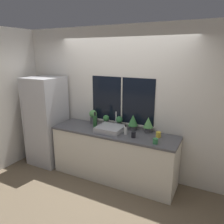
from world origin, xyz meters
TOP-DOWN VIEW (x-y plane):
  - ground_plane at (0.00, 0.00)m, footprint 14.00×14.00m
  - wall_back at (0.00, 0.67)m, footprint 8.00×0.09m
  - wall_left at (-2.12, 1.50)m, footprint 0.06×7.00m
  - counter at (0.00, 0.30)m, footprint 2.27×0.63m
  - refrigerator at (-1.51, 0.26)m, footprint 0.66×0.68m
  - sink at (-0.06, 0.29)m, footprint 0.45×0.46m
  - potted_plant_far_left at (-0.56, 0.53)m, footprint 0.15×0.15m
  - potted_plant_left at (-0.27, 0.53)m, footprint 0.12×0.12m
  - potted_plant_center at (-0.00, 0.53)m, footprint 0.12×0.12m
  - potted_plant_right at (0.27, 0.53)m, footprint 0.18×0.18m
  - potted_plant_far_right at (0.55, 0.53)m, footprint 0.17×0.17m
  - soap_bottle at (0.24, 0.28)m, footprint 0.06×0.06m
  - bottle_tall at (-0.38, 0.31)m, footprint 0.07×0.07m
  - mug_yellow at (0.77, 0.40)m, footprint 0.08×0.08m
  - mug_green at (0.80, 0.12)m, footprint 0.08×0.08m
  - mug_black at (0.42, 0.20)m, footprint 0.07×0.07m

SIDE VIEW (x-z plane):
  - ground_plane at x=0.00m, z-range 0.00..0.00m
  - counter at x=0.00m, z-range 0.00..0.90m
  - refrigerator at x=-1.51m, z-range 0.00..1.78m
  - mug_green at x=0.80m, z-range 0.90..0.99m
  - mug_yellow at x=0.77m, z-range 0.90..0.99m
  - sink at x=-0.06m, z-range 0.80..1.10m
  - mug_black at x=0.42m, z-range 0.90..1.00m
  - soap_bottle at x=0.24m, z-range 0.89..1.06m
  - potted_plant_left at x=-0.27m, z-range 0.90..1.10m
  - potted_plant_center at x=0.00m, z-range 0.91..1.13m
  - bottle_tall at x=-0.38m, z-range 0.88..1.18m
  - potted_plant_far_left at x=-0.56m, z-range 0.92..1.18m
  - potted_plant_right at x=0.27m, z-range 0.92..1.20m
  - potted_plant_far_right at x=0.55m, z-range 0.92..1.20m
  - wall_back at x=0.00m, z-range 0.00..2.70m
  - wall_left at x=-2.12m, z-range 0.00..2.70m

